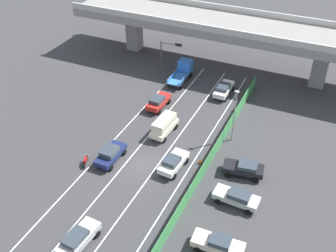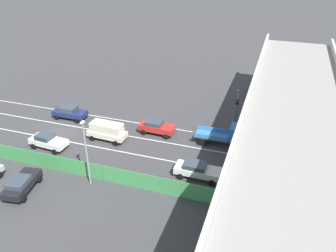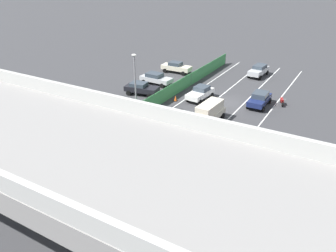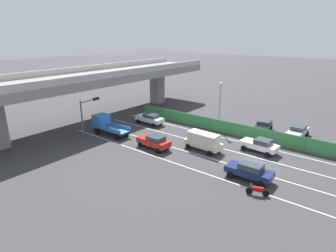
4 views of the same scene
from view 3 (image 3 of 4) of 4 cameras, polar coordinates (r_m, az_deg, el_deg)
name	(u,v)px [view 3 (image 3 of 4)]	position (r m, az deg, el deg)	size (l,w,h in m)	color
ground_plane	(229,102)	(41.94, 10.20, 3.93)	(300.00, 300.00, 0.00)	#38383A
lane_line_left_edge	(263,120)	(37.91, 15.68, 0.90)	(0.14, 42.16, 0.01)	silver
lane_line_mid_left	(233,114)	(38.75, 10.90, 1.98)	(0.14, 42.16, 0.01)	silver
lane_line_mid_right	(206,108)	(39.86, 6.35, 3.00)	(0.14, 42.16, 0.01)	silver
lane_line_right_edge	(180,103)	(41.21, 2.06, 3.94)	(0.14, 42.16, 0.01)	silver
elevated_overpass	(60,151)	(19.05, -17.68, -4.01)	(46.52, 9.18, 8.09)	gray
green_fence	(167,93)	(41.72, -0.09, 5.52)	(0.10, 38.26, 1.75)	#3D8E4C
car_sedan_white	(200,93)	(42.11, 5.47, 5.62)	(2.25, 4.39, 1.63)	white
car_sedan_red	(219,140)	(30.92, 8.63, -2.39)	(2.08, 4.31, 1.64)	red
car_sedan_navy	(260,99)	(41.38, 15.16, 4.48)	(2.03, 4.36, 1.66)	navy
car_hatchback_white	(112,154)	(28.87, -9.36, -4.68)	(1.94, 4.62, 1.60)	silver
car_sedan_silver	(259,70)	(52.64, 15.01, 9.07)	(2.18, 4.60, 1.64)	#B7BABC
car_van_cream	(210,111)	(35.97, 7.00, 2.46)	(2.14, 4.63, 2.15)	beige
flatbed_truck_blue	(173,186)	(23.99, 0.87, -10.14)	(2.27, 5.60, 2.57)	black
motorcycle	(282,101)	(42.66, 18.59, 3.99)	(0.89, 1.85, 0.93)	black
parked_sedan_cream	(176,67)	(52.60, 1.39, 9.90)	(4.64, 2.07, 1.65)	beige
parked_wagon_silver	(156,78)	(47.42, -2.06, 8.06)	(4.58, 2.18, 1.56)	#B2B5B7
parked_sedan_dark	(141,88)	(43.64, -4.53, 6.40)	(4.51, 2.58, 1.57)	black
traffic_light	(207,168)	(21.52, 6.53, -7.08)	(3.22, 0.62, 5.32)	#47474C
street_lamp	(135,78)	(36.77, -5.56, 7.97)	(0.60, 0.36, 6.82)	gray
traffic_cone	(175,98)	(41.59, 1.27, 4.66)	(0.47, 0.47, 0.72)	orange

